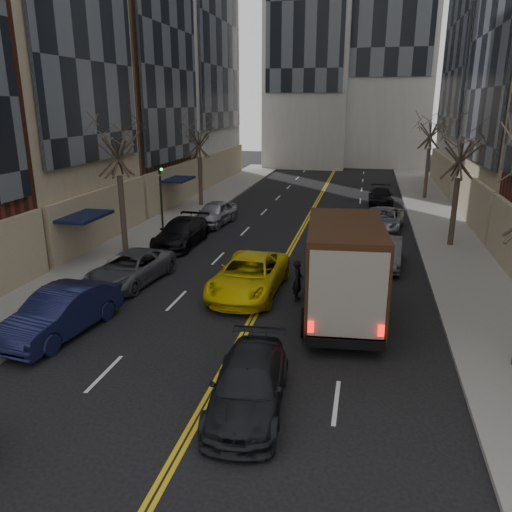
{
  "coord_description": "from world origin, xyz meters",
  "views": [
    {
      "loc": [
        3.94,
        -4.13,
        7.9
      ],
      "look_at": [
        -0.08,
        13.91,
        2.2
      ],
      "focal_mm": 35.0,
      "sensor_mm": 36.0,
      "label": 1
    }
  ],
  "objects": [
    {
      "name": "parked_lf_d",
      "position": [
        -6.3,
        22.0,
        0.75
      ],
      "size": [
        2.16,
        5.21,
        1.51
      ],
      "primitive_type": "imported",
      "rotation": [
        0.0,
        0.0,
        -0.01
      ],
      "color": "black",
      "rests_on": "ground"
    },
    {
      "name": "taxi",
      "position": [
        -0.75,
        15.51,
        0.8
      ],
      "size": [
        2.82,
        5.83,
        1.6
      ],
      "primitive_type": "imported",
      "rotation": [
        0.0,
        0.0,
        -0.03
      ],
      "color": "#D8BF09",
      "rests_on": "ground"
    },
    {
      "name": "sidewalk_right",
      "position": [
        9.0,
        27.0,
        0.07
      ],
      "size": [
        4.0,
        66.0,
        0.15
      ],
      "primitive_type": "cube",
      "color": "slate",
      "rests_on": "ground"
    },
    {
      "name": "traffic_signal",
      "position": [
        -7.39,
        22.0,
        2.82
      ],
      "size": [
        0.29,
        0.26,
        4.7
      ],
      "color": "black",
      "rests_on": "sidewalk_left"
    },
    {
      "name": "parked_rt_b",
      "position": [
        5.1,
        28.23,
        0.71
      ],
      "size": [
        2.95,
        5.33,
        1.41
      ],
      "primitive_type": "imported",
      "rotation": [
        0.0,
        0.0,
        -0.12
      ],
      "color": "#989A9F",
      "rests_on": "ground"
    },
    {
      "name": "observer_sedan",
      "position": [
        1.2,
        7.24,
        0.68
      ],
      "size": [
        2.27,
        4.83,
        1.36
      ],
      "rotation": [
        0.0,
        0.0,
        0.08
      ],
      "color": "black",
      "rests_on": "ground"
    },
    {
      "name": "parked_rt_a",
      "position": [
        5.1,
        20.68,
        0.7
      ],
      "size": [
        1.72,
        4.32,
        1.4
      ],
      "primitive_type": "imported",
      "rotation": [
        0.0,
        0.0,
        -0.06
      ],
      "color": "#484A4F",
      "rests_on": "ground"
    },
    {
      "name": "tree_lf_mid",
      "position": [
        -8.8,
        20.0,
        6.6
      ],
      "size": [
        3.2,
        3.2,
        8.91
      ],
      "color": "#382D23",
      "rests_on": "sidewalk_left"
    },
    {
      "name": "parked_lf_e",
      "position": [
        -5.91,
        27.31,
        0.79
      ],
      "size": [
        2.39,
        4.82,
        1.58
      ],
      "primitive_type": "imported",
      "rotation": [
        0.0,
        0.0,
        -0.12
      ],
      "color": "#A0A1A8",
      "rests_on": "ground"
    },
    {
      "name": "parked_lf_b",
      "position": [
        -6.3,
        10.18,
        0.82
      ],
      "size": [
        2.39,
        5.18,
        1.65
      ],
      "primitive_type": "imported",
      "rotation": [
        0.0,
        0.0,
        -0.13
      ],
      "color": "#101333",
      "rests_on": "ground"
    },
    {
      "name": "sidewalk_left",
      "position": [
        -9.0,
        27.0,
        0.07
      ],
      "size": [
        4.0,
        66.0,
        0.15
      ],
      "primitive_type": "cube",
      "color": "slate",
      "rests_on": "ground"
    },
    {
      "name": "ups_truck",
      "position": [
        3.29,
        13.8,
        1.93
      ],
      "size": [
        3.33,
        7.18,
        3.82
      ],
      "rotation": [
        0.0,
        0.0,
        0.09
      ],
      "color": "black",
      "rests_on": "ground"
    },
    {
      "name": "parked_lf_c",
      "position": [
        -6.3,
        15.53,
        0.7
      ],
      "size": [
        2.89,
        5.3,
        1.41
      ],
      "primitive_type": "imported",
      "rotation": [
        0.0,
        0.0,
        -0.11
      ],
      "color": "#4D4F54",
      "rests_on": "ground"
    },
    {
      "name": "tree_lf_far",
      "position": [
        -8.8,
        33.0,
        6.02
      ],
      "size": [
        3.2,
        3.2,
        8.12
      ],
      "color": "#382D23",
      "rests_on": "sidewalk_left"
    },
    {
      "name": "parked_rt_c",
      "position": [
        5.1,
        36.96,
        0.67
      ],
      "size": [
        1.96,
        4.68,
        1.35
      ],
      "primitive_type": "imported",
      "rotation": [
        0.0,
        0.0,
        0.02
      ],
      "color": "black",
      "rests_on": "ground"
    },
    {
      "name": "tree_rt_mid",
      "position": [
        8.8,
        25.0,
        6.17
      ],
      "size": [
        3.2,
        3.2,
        8.32
      ],
      "color": "#382D23",
      "rests_on": "sidewalk_right"
    },
    {
      "name": "pedestrian",
      "position": [
        1.41,
        15.14,
        0.87
      ],
      "size": [
        0.44,
        0.65,
        1.74
      ],
      "primitive_type": "imported",
      "rotation": [
        0.0,
        0.0,
        1.53
      ],
      "color": "black",
      "rests_on": "ground"
    },
    {
      "name": "tree_rt_far",
      "position": [
        8.8,
        40.0,
        6.74
      ],
      "size": [
        3.2,
        3.2,
        9.11
      ],
      "color": "#382D23",
      "rests_on": "sidewalk_right"
    }
  ]
}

